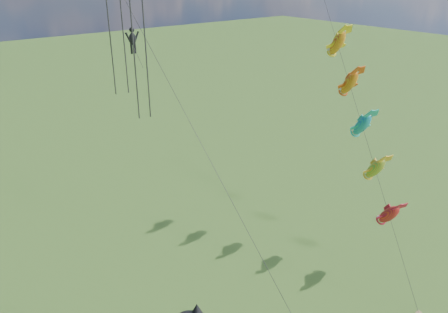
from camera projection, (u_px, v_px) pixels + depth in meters
fish_windsock_rig at (362, 125)px, 33.88m from camera, size 5.13×15.20×19.96m
parafoil_rig at (135, 35)px, 26.51m from camera, size 4.45×17.13×24.01m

